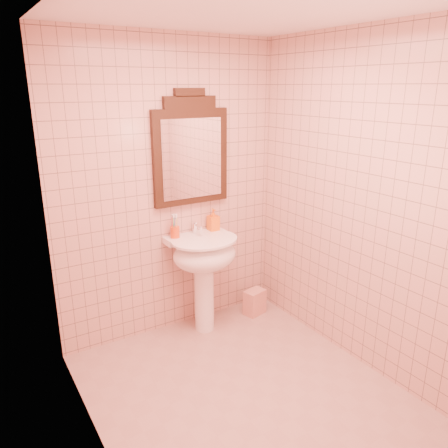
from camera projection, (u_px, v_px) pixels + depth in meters
floor at (242, 390)px, 3.14m from camera, size 2.20×2.20×0.00m
back_wall at (170, 191)px, 3.65m from camera, size 2.00×0.02×2.50m
pedestal_sink at (204, 261)px, 3.74m from camera, size 0.58×0.58×0.86m
faucet at (196, 228)px, 3.77m from camera, size 0.04×0.16×0.11m
mirror at (191, 152)px, 3.63m from camera, size 0.68×0.06×0.95m
toothbrush_cup at (175, 232)px, 3.69m from camera, size 0.08×0.08×0.18m
soap_dispenser at (213, 220)px, 3.87m from camera, size 0.09×0.09×0.20m
towel at (255, 302)px, 4.17m from camera, size 0.22×0.17×0.24m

